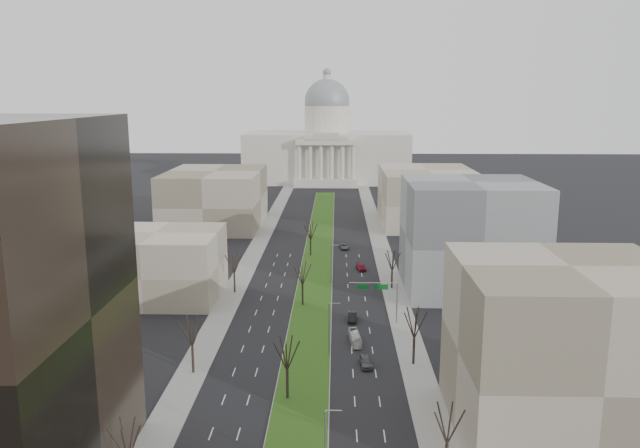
% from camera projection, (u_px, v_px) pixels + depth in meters
% --- Properties ---
extents(ground, '(600.00, 600.00, 0.00)m').
position_uv_depth(ground, '(318.00, 256.00, 166.41)').
color(ground, black).
rests_on(ground, ground).
extents(median, '(8.00, 222.03, 0.20)m').
position_uv_depth(median, '(318.00, 257.00, 165.40)').
color(median, '#999993').
rests_on(median, ground).
extents(sidewalk_left, '(5.00, 330.00, 0.15)m').
position_uv_depth(sidewalk_left, '(238.00, 283.00, 142.37)').
color(sidewalk_left, gray).
rests_on(sidewalk_left, ground).
extents(sidewalk_right, '(5.00, 330.00, 0.15)m').
position_uv_depth(sidewalk_right, '(392.00, 284.00, 141.48)').
color(sidewalk_right, gray).
rests_on(sidewalk_right, ground).
extents(capitol, '(80.00, 46.00, 55.00)m').
position_uv_depth(capitol, '(327.00, 148.00, 309.54)').
color(capitol, beige).
rests_on(capitol, ground).
extents(building_beige_left, '(26.00, 22.00, 14.00)m').
position_uv_depth(building_beige_left, '(157.00, 265.00, 131.58)').
color(building_beige_left, tan).
rests_on(building_beige_left, ground).
extents(building_tan_right, '(26.00, 24.00, 22.00)m').
position_uv_depth(building_tan_right, '(563.00, 351.00, 77.19)').
color(building_tan_right, gray).
rests_on(building_tan_right, ground).
extents(building_grey_right, '(28.00, 26.00, 24.00)m').
position_uv_depth(building_grey_right, '(470.00, 236.00, 135.70)').
color(building_grey_right, slate).
rests_on(building_grey_right, ground).
extents(building_far_left, '(30.00, 40.00, 18.00)m').
position_uv_depth(building_far_left, '(215.00, 198.00, 204.64)').
color(building_far_left, gray).
rests_on(building_far_left, ground).
extents(building_far_right, '(30.00, 40.00, 18.00)m').
position_uv_depth(building_far_right, '(427.00, 197.00, 207.75)').
color(building_far_right, tan).
rests_on(building_far_right, ground).
extents(tree_left_near, '(5.10, 5.10, 9.18)m').
position_uv_depth(tree_left_near, '(127.00, 439.00, 65.66)').
color(tree_left_near, black).
rests_on(tree_left_near, ground).
extents(tree_left_mid, '(5.40, 5.40, 9.72)m').
position_uv_depth(tree_left_mid, '(192.00, 330.00, 94.95)').
color(tree_left_mid, black).
rests_on(tree_left_mid, ground).
extents(tree_left_far, '(5.28, 5.28, 9.50)m').
position_uv_depth(tree_left_far, '(234.00, 262.00, 134.14)').
color(tree_left_far, black).
rests_on(tree_left_far, ground).
extents(tree_right_near, '(5.16, 5.16, 9.29)m').
position_uv_depth(tree_right_near, '(448.00, 423.00, 68.68)').
color(tree_right_near, black).
rests_on(tree_right_near, ground).
extents(tree_right_mid, '(5.52, 5.52, 9.94)m').
position_uv_depth(tree_right_mid, '(415.00, 322.00, 97.96)').
color(tree_right_mid, black).
rests_on(tree_right_mid, ground).
extents(tree_right_far, '(5.04, 5.04, 9.07)m').
position_uv_depth(tree_right_far, '(392.00, 260.00, 137.24)').
color(tree_right_far, black).
rests_on(tree_right_far, ground).
extents(tree_median_a, '(5.40, 5.40, 9.72)m').
position_uv_depth(tree_median_a, '(287.00, 352.00, 86.73)').
color(tree_median_a, black).
rests_on(tree_median_a, ground).
extents(tree_median_b, '(5.40, 5.40, 9.72)m').
position_uv_depth(tree_median_b, '(302.00, 272.00, 125.89)').
color(tree_median_b, black).
rests_on(tree_median_b, ground).
extents(tree_median_c, '(5.40, 5.40, 9.72)m').
position_uv_depth(tree_median_c, '(311.00, 230.00, 165.05)').
color(tree_median_c, black).
rests_on(tree_median_c, ground).
extents(streetlamp_median_a, '(1.90, 0.20, 9.16)m').
position_uv_depth(streetlamp_median_a, '(326.00, 447.00, 67.45)').
color(streetlamp_median_a, gray).
rests_on(streetlamp_median_a, ground).
extents(streetlamp_median_b, '(1.90, 0.20, 9.16)m').
position_uv_depth(streetlamp_median_b, '(329.00, 328.00, 101.71)').
color(streetlamp_median_b, gray).
rests_on(streetlamp_median_b, ground).
extents(streetlamp_median_c, '(1.90, 0.20, 9.16)m').
position_uv_depth(streetlamp_median_c, '(331.00, 264.00, 140.87)').
color(streetlamp_median_c, gray).
rests_on(streetlamp_median_c, ground).
extents(mast_arm_signs, '(9.12, 0.24, 8.09)m').
position_uv_depth(mast_arm_signs, '(383.00, 293.00, 115.91)').
color(mast_arm_signs, gray).
rests_on(mast_arm_signs, ground).
extents(car_grey_near, '(2.27, 4.77, 1.57)m').
position_uv_depth(car_grey_near, '(366.00, 361.00, 98.63)').
color(car_grey_near, '#48494F').
rests_on(car_grey_near, ground).
extents(car_black, '(1.87, 4.69, 1.52)m').
position_uv_depth(car_black, '(352.00, 317.00, 118.54)').
color(car_black, black).
rests_on(car_black, ground).
extents(car_red, '(2.67, 5.10, 1.41)m').
position_uv_depth(car_red, '(361.00, 267.00, 153.15)').
color(car_red, maroon).
rests_on(car_red, ground).
extents(car_grey_far, '(2.91, 5.16, 1.36)m').
position_uv_depth(car_grey_far, '(344.00, 246.00, 174.17)').
color(car_grey_far, '#565A5E').
rests_on(car_grey_far, ground).
extents(box_van, '(2.23, 6.78, 1.85)m').
position_uv_depth(box_van, '(355.00, 338.00, 107.87)').
color(box_van, silver).
rests_on(box_van, ground).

